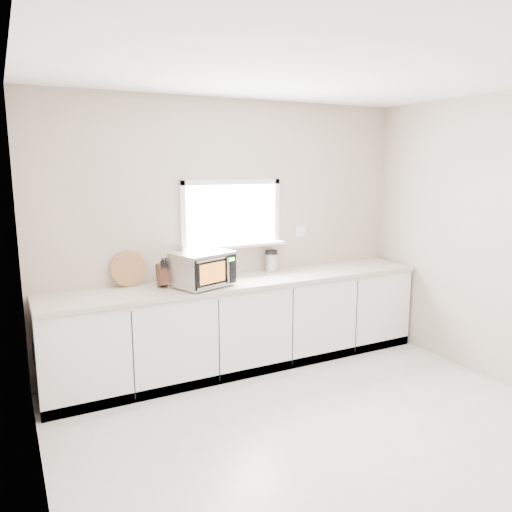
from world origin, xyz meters
TOP-DOWN VIEW (x-y plane):
  - ground at (0.00, 0.00)m, footprint 4.00×4.00m
  - back_wall at (0.00, 2.00)m, footprint 4.00×0.17m
  - cabinets at (0.00, 1.70)m, footprint 3.92×0.60m
  - countertop at (0.00, 1.69)m, footprint 3.92×0.64m
  - microwave at (-0.47, 1.61)m, footprint 0.61×0.54m
  - knife_block at (-0.80, 1.77)m, footprint 0.09×0.20m
  - cutting_board at (-1.08, 1.94)m, footprint 0.34×0.08m
  - coffee_grinder at (0.42, 1.90)m, footprint 0.15×0.15m

SIDE VIEW (x-z plane):
  - ground at x=0.00m, z-range 0.00..0.00m
  - cabinets at x=0.00m, z-range 0.00..0.88m
  - countertop at x=0.00m, z-range 0.88..0.92m
  - coffee_grinder at x=0.42m, z-range 0.92..1.15m
  - knife_block at x=-0.80m, z-range 0.90..1.19m
  - cutting_board at x=-1.08m, z-range 0.92..1.26m
  - microwave at x=-0.47m, z-range 0.93..1.26m
  - back_wall at x=0.00m, z-range 0.01..2.71m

